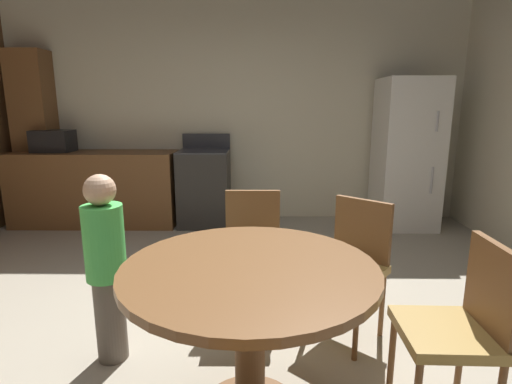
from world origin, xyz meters
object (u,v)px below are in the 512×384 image
microwave (53,141)px  chair_north (253,246)px  chair_east (462,322)px  chair_northeast (352,260)px  person_child (106,265)px  refrigerator (407,154)px  oven_range (205,187)px  dining_table (250,299)px

microwave → chair_north: bearing=-41.8°
chair_east → chair_northeast: 0.80m
chair_northeast → person_child: bearing=-37.5°
refrigerator → person_child: refrigerator is taller
oven_range → refrigerator: (2.42, -0.05, 0.41)m
chair_north → dining_table: bearing=0.0°
chair_east → oven_range: bearing=-62.0°
oven_range → chair_east: (1.58, -3.15, 0.03)m
chair_east → person_child: size_ratio=0.80×
chair_north → microwave: bearing=-132.1°
dining_table → person_child: bearing=152.2°
oven_range → chair_northeast: oven_range is taller
oven_range → person_child: size_ratio=1.01×
dining_table → chair_northeast: (0.62, 0.71, -0.10)m
oven_range → person_child: (-0.18, -2.70, 0.11)m
oven_range → person_child: 2.71m
microwave → chair_northeast: size_ratio=0.51×
chair_northeast → person_child: 1.46m
refrigerator → microwave: size_ratio=4.00×
refrigerator → chair_east: bearing=-105.3°
refrigerator → dining_table: 3.57m
chair_east → chair_north: size_ratio=1.00×
chair_northeast → chair_north: bearing=-69.2°
chair_east → chair_northeast: size_ratio=1.00×
refrigerator → chair_east: refrigerator is taller
microwave → person_child: bearing=-58.8°
refrigerator → chair_northeast: size_ratio=2.02×
refrigerator → dining_table: refrigerator is taller
oven_range → person_child: oven_range is taller
refrigerator → chair_northeast: 2.66m
microwave → chair_east: bearing=-42.9°
refrigerator → dining_table: (-1.79, -3.08, -0.28)m
dining_table → chair_north: 0.95m
oven_range → chair_east: oven_range is taller
chair_east → chair_north: (-0.95, 0.97, 0.00)m
chair_northeast → chair_north: (-0.63, 0.24, 0.00)m
chair_east → person_child: 1.81m
oven_range → refrigerator: bearing=-1.3°
oven_range → chair_northeast: (1.26, -2.42, 0.03)m
chair_east → chair_northeast: (-0.32, 0.73, 0.00)m
refrigerator → chair_northeast: bearing=-116.2°
oven_range → refrigerator: refrigerator is taller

